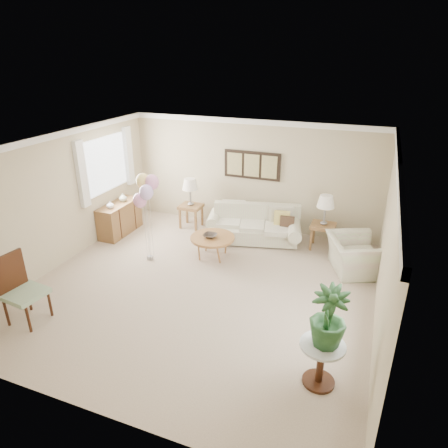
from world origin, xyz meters
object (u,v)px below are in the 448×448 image
armchair (354,255)px  accent_chair (20,288)px  balloon_cluster (145,190)px  coffee_table (212,238)px  sofa (254,227)px

armchair → accent_chair: (-4.74, -3.53, 0.25)m
armchair → balloon_cluster: 4.24m
coffee_table → armchair: size_ratio=0.88×
balloon_cluster → accent_chair: bearing=-107.9°
sofa → armchair: (2.23, -0.65, 0.02)m
coffee_table → sofa: bearing=63.9°
sofa → accent_chair: bearing=-121.1°
armchair → coffee_table: bearing=77.2°
sofa → coffee_table: size_ratio=2.56×
sofa → accent_chair: size_ratio=2.07×
sofa → accent_chair: accent_chair is taller
armchair → sofa: bearing=51.4°
sofa → balloon_cluster: 2.68m
coffee_table → accent_chair: (-1.97, -3.06, 0.16)m
sofa → balloon_cluster: size_ratio=1.30×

